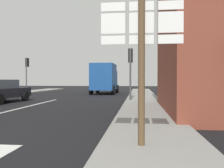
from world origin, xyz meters
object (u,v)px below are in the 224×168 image
delivery_truck (105,78)px  traffic_light_far_left (27,67)px  traffic_light_near_right (130,62)px  route_sign_post (141,53)px  sedan_far (1,91)px

delivery_truck → traffic_light_far_left: (-7.97, -0.87, 1.09)m
traffic_light_far_left → traffic_light_near_right: (10.94, -7.94, -0.15)m
delivery_truck → route_sign_post: size_ratio=1.58×
sedan_far → traffic_light_far_left: traffic_light_far_left is taller
sedan_far → delivery_truck: size_ratio=0.86×
route_sign_post → sedan_far: bearing=132.9°
sedan_far → route_sign_post: bearing=-47.1°
sedan_far → delivery_truck: bearing=62.7°
delivery_truck → traffic_light_far_left: size_ratio=1.36×
sedan_far → traffic_light_near_right: traffic_light_near_right is taller
route_sign_post → traffic_light_near_right: traffic_light_near_right is taller
delivery_truck → traffic_light_far_left: bearing=-173.8°
route_sign_post → traffic_light_near_right: bearing=93.1°
sedan_far → traffic_light_far_left: 9.88m
sedan_far → traffic_light_near_right: bearing=9.3°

